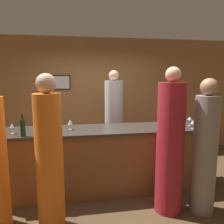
{
  "coord_description": "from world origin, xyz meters",
  "views": [
    {
      "loc": [
        -0.47,
        -3.41,
        1.86
      ],
      "look_at": [
        0.11,
        0.1,
        1.3
      ],
      "focal_mm": 35.0,
      "sensor_mm": 36.0,
      "label": 1
    }
  ],
  "objects": [
    {
      "name": "wine_glass_2",
      "position": [
        -1.4,
        -0.11,
        1.17
      ],
      "size": [
        0.06,
        0.06,
        0.16
      ],
      "color": "silver",
      "rests_on": "bar_counter"
    },
    {
      "name": "bartender",
      "position": [
        0.28,
        0.88,
        0.94
      ],
      "size": [
        0.36,
        0.36,
        2.0
      ],
      "rotation": [
        0.0,
        0.0,
        3.14
      ],
      "color": "#B2B2B7",
      "rests_on": "ground_plane"
    },
    {
      "name": "back_wall",
      "position": [
        -0.0,
        1.9,
        1.4
      ],
      "size": [
        8.0,
        0.08,
        2.8
      ],
      "color": "olive",
      "rests_on": "ground_plane"
    },
    {
      "name": "wine_glass_5",
      "position": [
        -0.77,
        -0.27,
        1.18
      ],
      "size": [
        0.08,
        0.08,
        0.17
      ],
      "color": "silver",
      "rests_on": "bar_counter"
    },
    {
      "name": "ground_plane",
      "position": [
        0.0,
        0.0,
        0.0
      ],
      "size": [
        14.0,
        14.0,
        0.0
      ],
      "primitive_type": "plane",
      "color": "#4C3823"
    },
    {
      "name": "guest_1",
      "position": [
        0.78,
        -0.72,
        0.93
      ],
      "size": [
        0.37,
        0.37,
        2.0
      ],
      "color": "maroon",
      "rests_on": "ground_plane"
    },
    {
      "name": "wine_glass_4",
      "position": [
        1.42,
        -0.04,
        1.18
      ],
      "size": [
        0.08,
        0.08,
        0.16
      ],
      "color": "silver",
      "rests_on": "bar_counter"
    },
    {
      "name": "wine_glass_3",
      "position": [
        -0.57,
        0.01,
        1.17
      ],
      "size": [
        0.07,
        0.07,
        0.16
      ],
      "color": "silver",
      "rests_on": "bar_counter"
    },
    {
      "name": "wine_glass_0",
      "position": [
        1.35,
        -0.27,
        1.16
      ],
      "size": [
        0.07,
        0.07,
        0.15
      ],
      "color": "silver",
      "rests_on": "bar_counter"
    },
    {
      "name": "wine_bottle_0",
      "position": [
        -1.21,
        -0.3,
        1.17
      ],
      "size": [
        0.07,
        0.07,
        0.31
      ],
      "color": "black",
      "rests_on": "bar_counter"
    },
    {
      "name": "bar_counter",
      "position": [
        0.0,
        0.0,
        0.53
      ],
      "size": [
        3.4,
        0.76,
        1.05
      ],
      "color": "brown",
      "rests_on": "ground_plane"
    },
    {
      "name": "wine_glass_1",
      "position": [
        0.98,
        -0.17,
        1.16
      ],
      "size": [
        0.08,
        0.08,
        0.15
      ],
      "color": "silver",
      "rests_on": "bar_counter"
    },
    {
      "name": "guest_2",
      "position": [
        1.23,
        -0.82,
        0.87
      ],
      "size": [
        0.32,
        0.32,
        1.85
      ],
      "color": "gray",
      "rests_on": "ground_plane"
    },
    {
      "name": "guest_3",
      "position": [
        -0.8,
        -0.84,
        0.9
      ],
      "size": [
        0.32,
        0.32,
        1.91
      ],
      "color": "orange",
      "rests_on": "ground_plane"
    }
  ]
}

